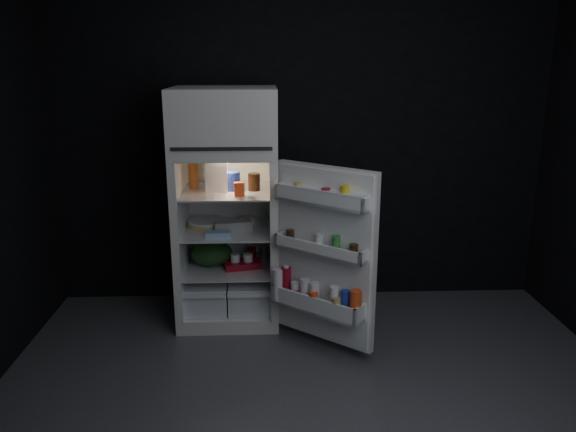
{
  "coord_description": "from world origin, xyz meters",
  "views": [
    {
      "loc": [
        -0.29,
        -2.83,
        1.97
      ],
      "look_at": [
        -0.13,
        1.0,
        0.9
      ],
      "focal_mm": 35.0,
      "sensor_mm": 36.0,
      "label": 1
    }
  ],
  "objects_px": {
    "fridge_door": "(322,259)",
    "milk_jug": "(217,175)",
    "refrigerator": "(227,198)",
    "egg_carton": "(233,226)",
    "yogurt_tray": "(243,264)"
  },
  "relations": [
    {
      "from": "fridge_door",
      "to": "yogurt_tray",
      "type": "xyz_separation_m",
      "value": [
        -0.56,
        0.53,
        -0.23
      ]
    },
    {
      "from": "refrigerator",
      "to": "fridge_door",
      "type": "bearing_deg",
      "value": -42.57
    },
    {
      "from": "refrigerator",
      "to": "milk_jug",
      "type": "relative_size",
      "value": 7.42
    },
    {
      "from": "fridge_door",
      "to": "yogurt_tray",
      "type": "height_order",
      "value": "fridge_door"
    },
    {
      "from": "egg_carton",
      "to": "yogurt_tray",
      "type": "xyz_separation_m",
      "value": [
        0.07,
        -0.0,
        -0.31
      ]
    },
    {
      "from": "refrigerator",
      "to": "fridge_door",
      "type": "height_order",
      "value": "refrigerator"
    },
    {
      "from": "fridge_door",
      "to": "egg_carton",
      "type": "xyz_separation_m",
      "value": [
        -0.62,
        0.53,
        0.08
      ]
    },
    {
      "from": "fridge_door",
      "to": "milk_jug",
      "type": "xyz_separation_m",
      "value": [
        -0.74,
        0.57,
        0.47
      ]
    },
    {
      "from": "milk_jug",
      "to": "egg_carton",
      "type": "distance_m",
      "value": 0.4
    },
    {
      "from": "refrigerator",
      "to": "egg_carton",
      "type": "relative_size",
      "value": 6.31
    },
    {
      "from": "yogurt_tray",
      "to": "refrigerator",
      "type": "bearing_deg",
      "value": 129.91
    },
    {
      "from": "refrigerator",
      "to": "egg_carton",
      "type": "bearing_deg",
      "value": -61.07
    },
    {
      "from": "milk_jug",
      "to": "fridge_door",
      "type": "bearing_deg",
      "value": -39.85
    },
    {
      "from": "refrigerator",
      "to": "yogurt_tray",
      "type": "relative_size",
      "value": 6.25
    },
    {
      "from": "fridge_door",
      "to": "yogurt_tray",
      "type": "distance_m",
      "value": 0.8
    }
  ]
}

